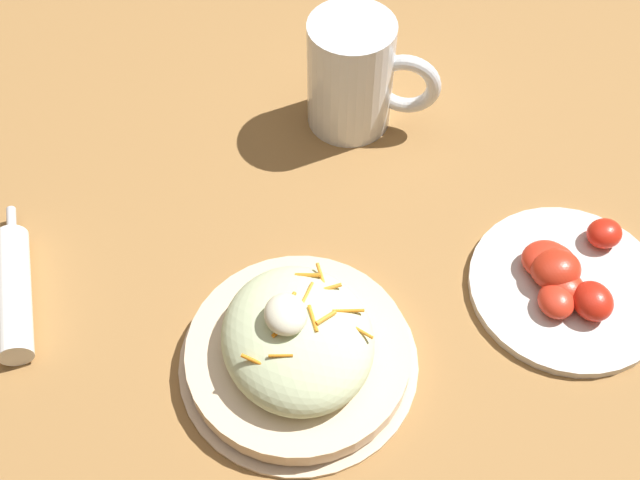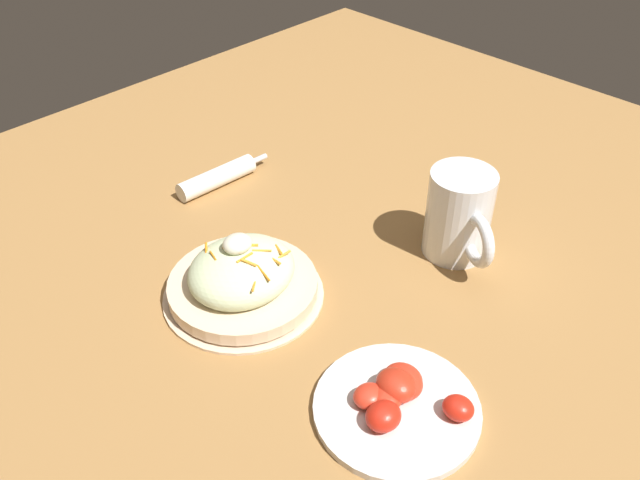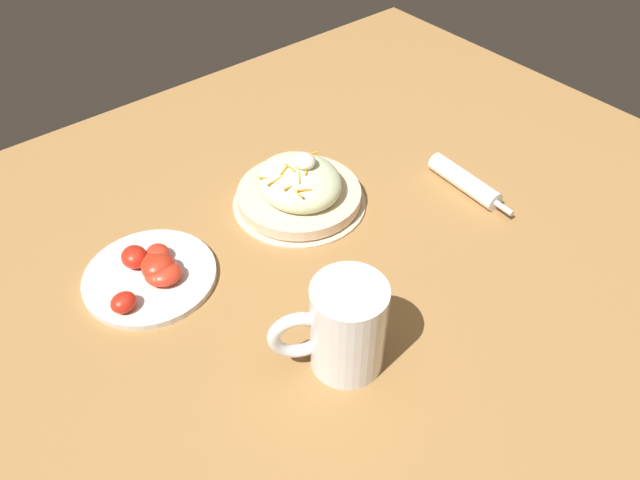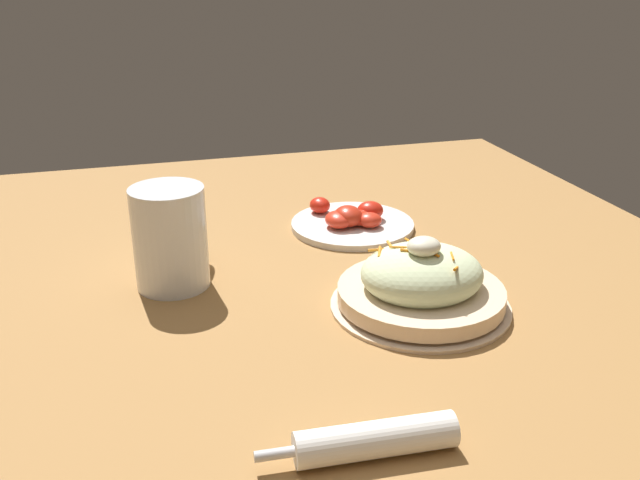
{
  "view_description": "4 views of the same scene",
  "coord_description": "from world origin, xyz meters",
  "px_view_note": "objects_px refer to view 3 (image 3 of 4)",
  "views": [
    {
      "loc": [
        0.58,
        -0.11,
        0.68
      ],
      "look_at": [
        0.14,
        0.03,
        0.05
      ],
      "focal_mm": 45.04,
      "sensor_mm": 36.0,
      "label": 1
    },
    {
      "loc": [
        0.65,
        0.54,
        0.64
      ],
      "look_at": [
        0.13,
        0.02,
        0.06
      ],
      "focal_mm": 37.74,
      "sensor_mm": 36.0,
      "label": 2
    },
    {
      "loc": [
        -0.4,
        0.45,
        0.67
      ],
      "look_at": [
        0.1,
        0.04,
        0.05
      ],
      "focal_mm": 34.38,
      "sensor_mm": 36.0,
      "label": 3
    },
    {
      "loc": [
        -0.09,
        -0.73,
        0.41
      ],
      "look_at": [
        0.13,
        0.05,
        0.07
      ],
      "focal_mm": 39.23,
      "sensor_mm": 36.0,
      "label": 4
    }
  ],
  "objects_px": {
    "salad_plate": "(299,189)",
    "napkin_roll": "(465,181)",
    "beer_mug": "(345,331)",
    "tomato_plate": "(151,273)"
  },
  "relations": [
    {
      "from": "tomato_plate",
      "to": "napkin_roll",
      "type": "bearing_deg",
      "value": -106.12
    },
    {
      "from": "napkin_roll",
      "to": "tomato_plate",
      "type": "relative_size",
      "value": 0.93
    },
    {
      "from": "salad_plate",
      "to": "tomato_plate",
      "type": "xyz_separation_m",
      "value": [
        0.0,
        0.28,
        -0.02
      ]
    },
    {
      "from": "beer_mug",
      "to": "tomato_plate",
      "type": "xyz_separation_m",
      "value": [
        0.29,
        0.13,
        -0.05
      ]
    },
    {
      "from": "salad_plate",
      "to": "beer_mug",
      "type": "height_order",
      "value": "beer_mug"
    },
    {
      "from": "napkin_roll",
      "to": "beer_mug",
      "type": "bearing_deg",
      "value": 109.22
    },
    {
      "from": "napkin_roll",
      "to": "tomato_plate",
      "type": "xyz_separation_m",
      "value": [
        0.15,
        0.52,
        -0.0
      ]
    },
    {
      "from": "salad_plate",
      "to": "napkin_roll",
      "type": "bearing_deg",
      "value": -121.59
    },
    {
      "from": "beer_mug",
      "to": "napkin_roll",
      "type": "bearing_deg",
      "value": -70.78
    },
    {
      "from": "beer_mug",
      "to": "tomato_plate",
      "type": "distance_m",
      "value": 0.32
    }
  ]
}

